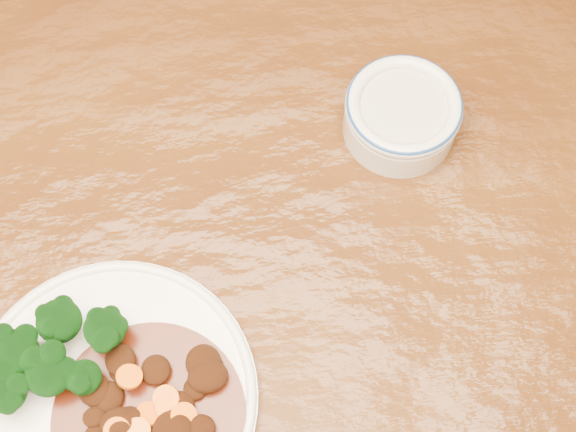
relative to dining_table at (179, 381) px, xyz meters
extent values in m
cube|color=#502C0E|center=(0.00, 0.00, 0.06)|extent=(1.53, 0.96, 0.04)
cylinder|color=white|center=(-0.05, -0.03, 0.09)|extent=(0.27, 0.27, 0.01)
torus|color=white|center=(-0.05, -0.03, 0.09)|extent=(0.27, 0.27, 0.01)
cylinder|color=#74994F|center=(-0.10, 0.00, 0.10)|extent=(0.01, 0.01, 0.02)
ellipsoid|color=black|center=(-0.10, 0.00, 0.12)|extent=(0.04, 0.04, 0.03)
cylinder|color=#74994F|center=(-0.09, 0.05, 0.10)|extent=(0.01, 0.01, 0.02)
ellipsoid|color=black|center=(-0.09, 0.05, 0.12)|extent=(0.04, 0.04, 0.03)
cylinder|color=#74994F|center=(-0.05, 0.03, 0.10)|extent=(0.01, 0.01, 0.02)
ellipsoid|color=black|center=(-0.05, 0.03, 0.12)|extent=(0.04, 0.04, 0.03)
cylinder|color=#74994F|center=(-0.14, -0.01, 0.10)|extent=(0.01, 0.01, 0.02)
ellipsoid|color=black|center=(-0.14, -0.01, 0.12)|extent=(0.04, 0.04, 0.03)
cylinder|color=#74994F|center=(-0.13, 0.02, 0.10)|extent=(0.01, 0.01, 0.02)
ellipsoid|color=black|center=(-0.13, 0.02, 0.12)|extent=(0.04, 0.04, 0.03)
cylinder|color=#74994F|center=(-0.07, -0.01, 0.10)|extent=(0.01, 0.01, 0.02)
ellipsoid|color=black|center=(-0.07, -0.01, 0.12)|extent=(0.03, 0.03, 0.03)
cylinder|color=#4D1408|center=(-0.02, -0.05, 0.09)|extent=(0.18, 0.18, 0.00)
ellipsoid|color=black|center=(-0.04, -0.05, 0.11)|extent=(0.03, 0.03, 0.01)
ellipsoid|color=black|center=(0.02, -0.03, 0.10)|extent=(0.02, 0.02, 0.01)
ellipsoid|color=black|center=(-0.04, 0.00, 0.10)|extent=(0.03, 0.03, 0.01)
ellipsoid|color=black|center=(-0.01, -0.01, 0.10)|extent=(0.03, 0.03, 0.01)
ellipsoid|color=black|center=(0.01, -0.05, 0.10)|extent=(0.03, 0.03, 0.01)
ellipsoid|color=black|center=(-0.04, 0.00, 0.10)|extent=(0.02, 0.02, 0.01)
ellipsoid|color=black|center=(-0.05, -0.05, 0.11)|extent=(0.03, 0.03, 0.02)
ellipsoid|color=black|center=(-0.07, -0.02, 0.11)|extent=(0.03, 0.03, 0.01)
ellipsoid|color=black|center=(0.00, -0.07, 0.11)|extent=(0.04, 0.04, 0.02)
ellipsoid|color=black|center=(-0.07, -0.04, 0.11)|extent=(0.02, 0.02, 0.01)
ellipsoid|color=black|center=(0.02, -0.07, 0.11)|extent=(0.03, 0.02, 0.01)
ellipsoid|color=black|center=(-0.06, -0.03, 0.10)|extent=(0.03, 0.03, 0.02)
ellipsoid|color=black|center=(0.03, -0.01, 0.10)|extent=(0.03, 0.03, 0.02)
ellipsoid|color=black|center=(0.04, -0.03, 0.11)|extent=(0.04, 0.03, 0.02)
ellipsoid|color=black|center=(0.04, -0.01, 0.10)|extent=(0.02, 0.02, 0.01)
cylinder|color=#E4600C|center=(-0.03, -0.01, 0.11)|extent=(0.03, 0.03, 0.01)
cylinder|color=#E4600C|center=(0.01, -0.06, 0.11)|extent=(0.02, 0.02, 0.01)
cylinder|color=#E4600C|center=(0.00, -0.05, 0.11)|extent=(0.03, 0.03, 0.01)
cylinder|color=#E4600C|center=(-0.02, -0.05, 0.10)|extent=(0.03, 0.03, 0.02)
cylinder|color=#E4600C|center=(-0.05, -0.06, 0.11)|extent=(0.03, 0.03, 0.01)
cylinder|color=#E4600C|center=(0.00, -0.04, 0.11)|extent=(0.03, 0.03, 0.01)
cylinder|color=#E4600C|center=(-0.03, -0.06, 0.11)|extent=(0.02, 0.02, 0.00)
cylinder|color=silver|center=(0.27, 0.21, 0.10)|extent=(0.12, 0.12, 0.04)
cylinder|color=beige|center=(0.27, 0.21, 0.12)|extent=(0.09, 0.09, 0.01)
torus|color=silver|center=(0.27, 0.21, 0.13)|extent=(0.12, 0.12, 0.02)
torus|color=navy|center=(0.27, 0.21, 0.13)|extent=(0.12, 0.12, 0.01)
camera|label=1|loc=(0.08, -0.19, 0.83)|focal=50.00mm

